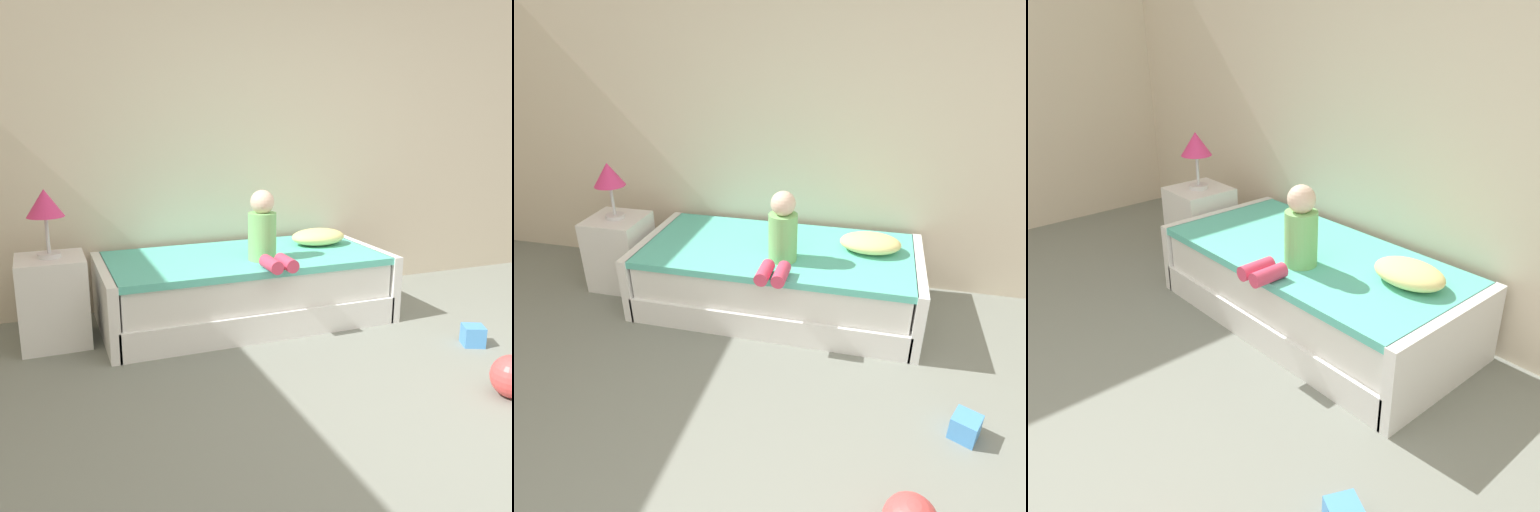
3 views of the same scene
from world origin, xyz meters
TOP-DOWN VIEW (x-y plane):
  - ground_plane at (0.00, 0.00)m, footprint 9.20×9.20m
  - wall_rear at (0.00, 2.60)m, footprint 7.20×0.10m
  - bed at (-0.59, 2.00)m, footprint 2.11×1.00m
  - nightstand at (-1.94, 2.03)m, footprint 0.44×0.44m
  - table_lamp at (-1.94, 2.03)m, footprint 0.24×0.24m
  - child_figure at (-0.52, 1.77)m, footprint 0.20×0.51m
  - pillow at (0.08, 2.10)m, footprint 0.44×0.30m
  - toy_block at (0.67, 0.96)m, footprint 0.18×0.18m

SIDE VIEW (x-z plane):
  - ground_plane at x=0.00m, z-range 0.00..0.00m
  - toy_block at x=0.67m, z-range 0.00..0.14m
  - bed at x=-0.59m, z-range 0.00..0.50m
  - nightstand at x=-1.94m, z-range 0.00..0.60m
  - pillow at x=0.08m, z-range 0.50..0.63m
  - child_figure at x=-0.52m, z-range 0.45..0.96m
  - table_lamp at x=-1.94m, z-range 0.71..1.16m
  - wall_rear at x=0.00m, z-range 0.00..2.90m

